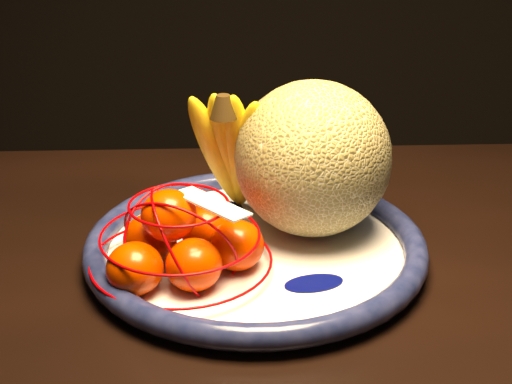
{
  "coord_description": "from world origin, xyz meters",
  "views": [
    {
      "loc": [
        -0.01,
        -0.58,
        1.18
      ],
      "look_at": [
        -0.04,
        0.11,
        0.86
      ],
      "focal_mm": 55.0,
      "sensor_mm": 36.0,
      "label": 1
    }
  ],
  "objects_px": {
    "banana_bunch": "(232,146)",
    "mandarin_bag": "(182,243)",
    "fruit_bowl": "(255,248)",
    "cantaloupe": "(313,159)"
  },
  "relations": [
    {
      "from": "banana_bunch",
      "to": "cantaloupe",
      "type": "bearing_deg",
      "value": -6.85
    },
    {
      "from": "banana_bunch",
      "to": "mandarin_bag",
      "type": "xyz_separation_m",
      "value": [
        -0.04,
        -0.12,
        -0.05
      ]
    },
    {
      "from": "cantaloupe",
      "to": "fruit_bowl",
      "type": "bearing_deg",
      "value": -141.16
    },
    {
      "from": "cantaloupe",
      "to": "mandarin_bag",
      "type": "relative_size",
      "value": 0.72
    },
    {
      "from": "fruit_bowl",
      "to": "mandarin_bag",
      "type": "distance_m",
      "value": 0.09
    },
    {
      "from": "cantaloupe",
      "to": "mandarin_bag",
      "type": "distance_m",
      "value": 0.16
    },
    {
      "from": "cantaloupe",
      "to": "banana_bunch",
      "type": "relative_size",
      "value": 1.01
    },
    {
      "from": "fruit_bowl",
      "to": "mandarin_bag",
      "type": "height_order",
      "value": "mandarin_bag"
    },
    {
      "from": "banana_bunch",
      "to": "mandarin_bag",
      "type": "distance_m",
      "value": 0.14
    },
    {
      "from": "fruit_bowl",
      "to": "banana_bunch",
      "type": "relative_size",
      "value": 2.17
    }
  ]
}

